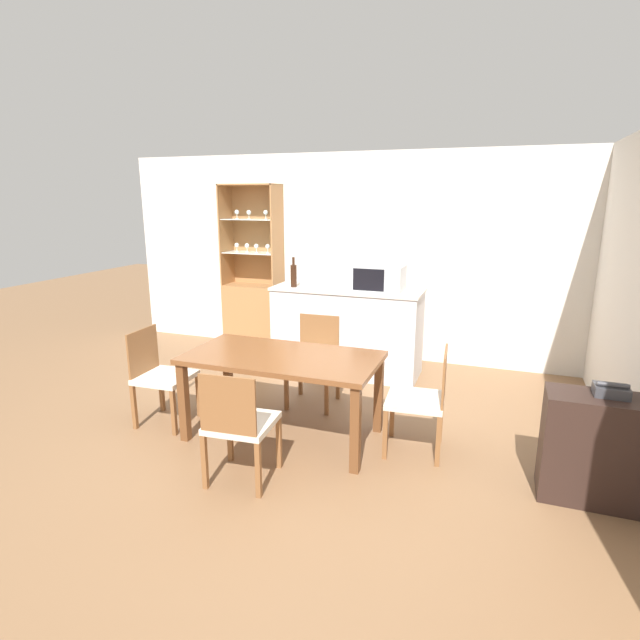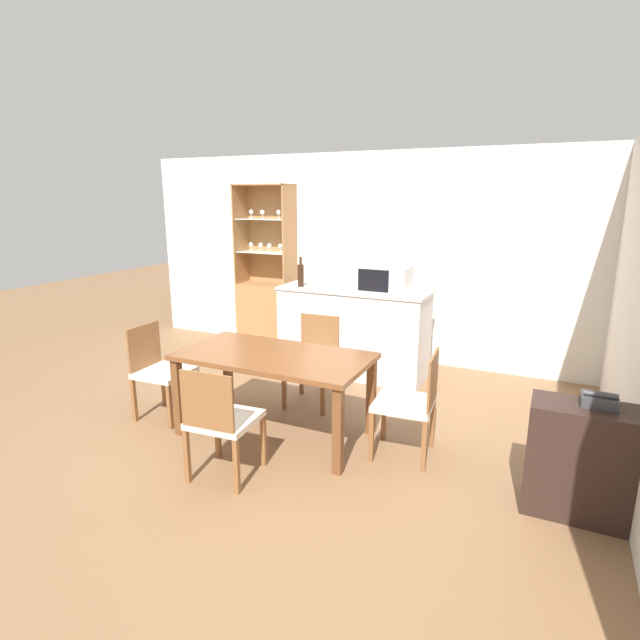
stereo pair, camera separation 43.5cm
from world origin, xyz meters
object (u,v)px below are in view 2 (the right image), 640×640
(display_cabinet, at_px, (267,302))
(microwave, at_px, (385,278))
(dining_table, at_px, (274,364))
(wine_bottle, at_px, (301,275))
(dining_chair_head_far, at_px, (313,360))
(dining_chair_side_right_far, at_px, (410,403))
(side_cabinet, at_px, (578,460))
(telephone, at_px, (600,400))
(dining_chair_side_left_near, at_px, (161,370))
(dining_chair_head_near, at_px, (222,420))

(display_cabinet, height_order, microwave, display_cabinet)
(dining_table, bearing_deg, wine_bottle, 109.62)
(dining_chair_head_far, distance_m, dining_chair_side_right_far, 1.31)
(dining_table, bearing_deg, display_cabinet, 122.46)
(side_cabinet, bearing_deg, telephone, 22.25)
(dining_chair_side_left_near, distance_m, microwave, 2.53)
(dining_chair_side_right_far, height_order, microwave, microwave)
(dining_table, xyz_separation_m, wine_bottle, (-0.57, 1.59, 0.50))
(dining_chair_side_left_near, relative_size, microwave, 1.62)
(dining_chair_side_left_near, bearing_deg, dining_table, 94.13)
(dining_table, relative_size, microwave, 3.01)
(dining_chair_head_far, relative_size, dining_chair_side_left_near, 1.00)
(display_cabinet, bearing_deg, telephone, -31.84)
(display_cabinet, height_order, telephone, display_cabinet)
(dining_table, distance_m, wine_bottle, 1.76)
(dining_table, bearing_deg, side_cabinet, -3.38)
(dining_table, xyz_separation_m, telephone, (2.40, -0.11, 0.15))
(dining_table, distance_m, dining_chair_head_far, 0.78)
(side_cabinet, relative_size, telephone, 3.60)
(dining_table, height_order, dining_chair_head_near, dining_chair_head_near)
(dining_chair_side_right_far, height_order, wine_bottle, wine_bottle)
(dining_chair_side_left_near, height_order, microwave, microwave)
(wine_bottle, bearing_deg, dining_chair_side_right_far, -40.49)
(display_cabinet, relative_size, side_cabinet, 2.90)
(display_cabinet, bearing_deg, dining_chair_head_near, -64.43)
(dining_chair_head_far, distance_m, microwave, 1.27)
(dining_chair_head_far, relative_size, dining_chair_side_right_far, 1.00)
(dining_chair_side_left_near, bearing_deg, side_cabinet, 87.58)
(dining_chair_head_far, bearing_deg, dining_chair_side_right_far, 148.51)
(dining_chair_head_near, xyz_separation_m, wine_bottle, (-0.57, 2.35, 0.69))
(dining_chair_head_far, relative_size, microwave, 1.62)
(display_cabinet, distance_m, dining_chair_head_near, 3.38)
(dining_chair_side_left_near, relative_size, side_cabinet, 1.16)
(microwave, height_order, side_cabinet, microwave)
(dining_chair_head_near, relative_size, side_cabinet, 1.16)
(dining_chair_head_far, distance_m, dining_chair_side_left_near, 1.45)
(dining_chair_side_left_near, bearing_deg, telephone, 88.07)
(dining_table, bearing_deg, dining_chair_head_near, -89.74)
(dining_chair_head_far, bearing_deg, wine_bottle, -58.51)
(dining_chair_head_far, bearing_deg, dining_chair_head_near, 87.50)
(dining_table, bearing_deg, dining_chair_head_far, 90.16)
(display_cabinet, distance_m, dining_table, 2.71)
(dining_chair_head_near, distance_m, microwave, 2.63)
(wine_bottle, xyz_separation_m, side_cabinet, (2.89, -1.73, -0.77))
(dining_chair_head_far, xyz_separation_m, telephone, (2.40, -0.87, 0.34))
(dining_chair_head_near, xyz_separation_m, dining_chair_side_right_far, (1.14, 0.89, 0.00))
(dining_chair_side_right_far, bearing_deg, telephone, -104.99)
(dining_chair_side_right_far, distance_m, microwave, 1.91)
(dining_chair_head_far, bearing_deg, dining_table, 87.45)
(dining_chair_side_left_near, xyz_separation_m, wine_bottle, (0.58, 1.72, 0.69))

